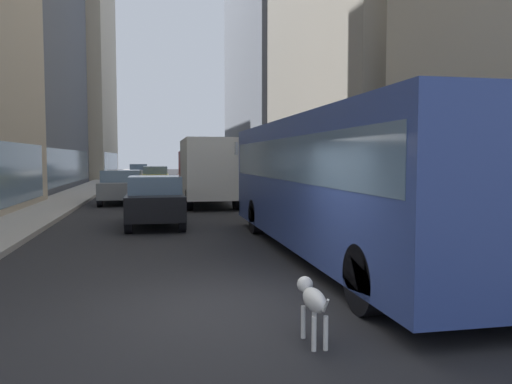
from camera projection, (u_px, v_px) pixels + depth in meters
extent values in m
plane|color=#232326|center=(170.00, 185.00, 41.58)|extent=(120.00, 120.00, 0.00)
cube|color=#9E9991|center=(99.00, 184.00, 40.45)|extent=(2.40, 110.00, 0.15)
cube|color=#ADA89E|center=(238.00, 183.00, 42.70)|extent=(2.40, 110.00, 0.15)
cube|color=slate|center=(70.00, 166.00, 36.26)|extent=(0.08, 18.34, 2.40)
cube|color=#B2A893|center=(55.00, 68.00, 55.33)|extent=(11.67, 19.30, 24.46)
cube|color=slate|center=(112.00, 163.00, 57.19)|extent=(0.08, 17.37, 2.40)
cube|color=slate|center=(301.00, 168.00, 30.61)|extent=(0.08, 16.65, 2.40)
cube|color=slate|center=(282.00, 4.00, 51.64)|extent=(9.03, 22.23, 36.21)
cube|color=slate|center=(240.00, 164.00, 51.87)|extent=(0.08, 20.01, 2.40)
cube|color=#33478C|center=(337.00, 181.00, 11.18)|extent=(2.55, 11.50, 2.75)
cube|color=slate|center=(337.00, 159.00, 11.14)|extent=(2.57, 11.04, 0.90)
cube|color=black|center=(276.00, 207.00, 16.83)|extent=(2.55, 0.16, 0.44)
cylinder|color=black|center=(256.00, 217.00, 14.51)|extent=(0.30, 1.00, 1.00)
cylinder|color=black|center=(330.00, 215.00, 14.95)|extent=(0.30, 1.00, 1.00)
cylinder|color=black|center=(366.00, 279.00, 6.98)|extent=(0.30, 1.00, 1.00)
cylinder|color=black|center=(507.00, 272.00, 7.42)|extent=(0.30, 1.00, 1.00)
cube|color=silver|center=(236.00, 148.00, 15.87)|extent=(0.08, 0.24, 0.40)
cube|color=slate|center=(122.00, 189.00, 24.20)|extent=(1.94, 4.15, 0.75)
cube|color=slate|center=(121.00, 176.00, 23.96)|extent=(1.78, 1.87, 0.55)
cylinder|color=black|center=(107.00, 195.00, 25.68)|extent=(0.22, 0.64, 0.64)
cylinder|color=black|center=(141.00, 194.00, 26.02)|extent=(0.22, 0.64, 0.64)
cylinder|color=black|center=(100.00, 200.00, 22.44)|extent=(0.22, 0.64, 0.64)
cylinder|color=black|center=(139.00, 199.00, 22.77)|extent=(0.22, 0.64, 0.64)
cube|color=black|center=(155.00, 204.00, 16.20)|extent=(1.77, 4.05, 0.75)
cube|color=slate|center=(155.00, 185.00, 15.96)|extent=(1.63, 1.82, 0.55)
cylinder|color=black|center=(133.00, 211.00, 17.65)|extent=(0.22, 0.64, 0.64)
cylinder|color=black|center=(178.00, 210.00, 17.95)|extent=(0.22, 0.64, 0.64)
cylinder|color=black|center=(128.00, 223.00, 14.50)|extent=(0.22, 0.64, 0.64)
cylinder|color=black|center=(182.00, 221.00, 14.80)|extent=(0.22, 0.64, 0.64)
cube|color=red|center=(192.00, 181.00, 33.05)|extent=(1.82, 4.09, 0.75)
cube|color=slate|center=(192.00, 171.00, 32.81)|extent=(1.68, 1.84, 0.55)
cylinder|color=black|center=(179.00, 185.00, 34.51)|extent=(0.22, 0.64, 0.64)
cylinder|color=black|center=(202.00, 185.00, 34.82)|extent=(0.22, 0.64, 0.64)
cylinder|color=black|center=(181.00, 188.00, 31.32)|extent=(0.22, 0.64, 0.64)
cylinder|color=black|center=(207.00, 188.00, 31.64)|extent=(0.22, 0.64, 0.64)
cube|color=#B7BABF|center=(139.00, 173.00, 49.25)|extent=(1.77, 4.20, 0.75)
cube|color=slate|center=(139.00, 167.00, 49.00)|extent=(1.63, 1.89, 0.55)
cylinder|color=black|center=(132.00, 177.00, 50.77)|extent=(0.22, 0.64, 0.64)
cylinder|color=black|center=(147.00, 177.00, 51.08)|extent=(0.22, 0.64, 0.64)
cylinder|color=black|center=(130.00, 178.00, 47.47)|extent=(0.22, 0.64, 0.64)
cylinder|color=black|center=(147.00, 178.00, 47.78)|extent=(0.22, 0.64, 0.64)
cube|color=yellow|center=(155.00, 179.00, 35.64)|extent=(1.79, 4.59, 0.75)
cube|color=slate|center=(155.00, 170.00, 35.37)|extent=(1.64, 2.06, 0.55)
cylinder|color=black|center=(145.00, 183.00, 37.35)|extent=(0.22, 0.64, 0.64)
cylinder|color=black|center=(166.00, 183.00, 37.65)|extent=(0.22, 0.64, 0.64)
cylinder|color=black|center=(144.00, 186.00, 33.67)|extent=(0.22, 0.64, 0.64)
cylinder|color=black|center=(167.00, 186.00, 33.98)|extent=(0.22, 0.64, 0.64)
cube|color=silver|center=(205.00, 176.00, 41.37)|extent=(1.72, 4.73, 0.75)
cube|color=slate|center=(205.00, 169.00, 41.09)|extent=(1.59, 2.13, 0.55)
cylinder|color=black|center=(194.00, 180.00, 43.15)|extent=(0.22, 0.64, 0.64)
cylinder|color=black|center=(211.00, 180.00, 43.45)|extent=(0.22, 0.64, 0.64)
cylinder|color=black|center=(197.00, 182.00, 39.34)|extent=(0.22, 0.64, 0.64)
cylinder|color=black|center=(216.00, 182.00, 39.63)|extent=(0.22, 0.64, 0.64)
cube|color=#A51919|center=(201.00, 171.00, 26.49)|extent=(2.30, 2.00, 2.10)
cube|color=silver|center=(209.00, 168.00, 22.81)|extent=(2.30, 5.50, 2.60)
cylinder|color=black|center=(182.00, 191.00, 26.37)|extent=(0.28, 0.90, 0.90)
cylinder|color=black|center=(220.00, 191.00, 26.76)|extent=(0.28, 0.90, 0.90)
cylinder|color=black|center=(189.00, 200.00, 20.99)|extent=(0.28, 0.90, 0.90)
cylinder|color=black|center=(237.00, 199.00, 21.38)|extent=(0.28, 0.90, 0.90)
ellipsoid|color=white|center=(314.00, 300.00, 5.86)|extent=(0.22, 0.60, 0.26)
sphere|color=white|center=(305.00, 284.00, 6.23)|extent=(0.20, 0.20, 0.20)
sphere|color=black|center=(300.00, 283.00, 6.23)|extent=(0.07, 0.07, 0.07)
sphere|color=black|center=(309.00, 282.00, 6.26)|extent=(0.07, 0.07, 0.07)
cylinder|color=white|center=(326.00, 306.00, 5.47)|extent=(0.03, 0.16, 0.19)
cylinder|color=white|center=(303.00, 322.00, 6.08)|extent=(0.06, 0.06, 0.40)
cylinder|color=white|center=(314.00, 321.00, 6.10)|extent=(0.06, 0.06, 0.40)
cylinder|color=white|center=(314.00, 334.00, 5.66)|extent=(0.06, 0.06, 0.40)
cylinder|color=white|center=(326.00, 333.00, 5.69)|extent=(0.06, 0.06, 0.40)
sphere|color=black|center=(316.00, 294.00, 5.97)|extent=(0.04, 0.04, 0.04)
sphere|color=black|center=(312.00, 300.00, 5.77)|extent=(0.04, 0.04, 0.04)
sphere|color=black|center=(321.00, 299.00, 5.69)|extent=(0.04, 0.04, 0.04)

